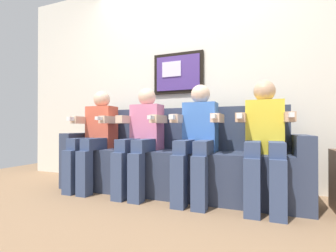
# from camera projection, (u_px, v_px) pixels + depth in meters

# --- Properties ---
(ground_plane) EXTENTS (6.39, 6.39, 0.00)m
(ground_plane) POSITION_uv_depth(u_px,v_px,m) (162.00, 201.00, 2.27)
(ground_plane) COLOR #8C6B4C
(back_wall_assembly) EXTENTS (4.91, 0.10, 2.60)m
(back_wall_assembly) POSITION_uv_depth(u_px,v_px,m) (186.00, 77.00, 2.99)
(back_wall_assembly) COLOR silver
(back_wall_assembly) RESTS_ON ground_plane
(couch) EXTENTS (2.51, 0.58, 0.90)m
(couch) POSITION_uv_depth(u_px,v_px,m) (174.00, 163.00, 2.57)
(couch) COLOR #333D56
(couch) RESTS_ON ground_plane
(person_leftmost) EXTENTS (0.46, 0.56, 1.11)m
(person_leftmost) POSITION_uv_depth(u_px,v_px,m) (95.00, 135.00, 2.75)
(person_leftmost) COLOR #D8593F
(person_leftmost) RESTS_ON ground_plane
(person_left_center) EXTENTS (0.46, 0.56, 1.11)m
(person_left_center) POSITION_uv_depth(u_px,v_px,m) (142.00, 135.00, 2.53)
(person_left_center) COLOR pink
(person_left_center) RESTS_ON ground_plane
(person_right_center) EXTENTS (0.46, 0.56, 1.11)m
(person_right_center) POSITION_uv_depth(u_px,v_px,m) (197.00, 136.00, 2.31)
(person_right_center) COLOR #3F72CC
(person_right_center) RESTS_ON ground_plane
(person_rightmost) EXTENTS (0.46, 0.56, 1.11)m
(person_rightmost) POSITION_uv_depth(u_px,v_px,m) (265.00, 137.00, 2.09)
(person_rightmost) COLOR yellow
(person_rightmost) RESTS_ON ground_plane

